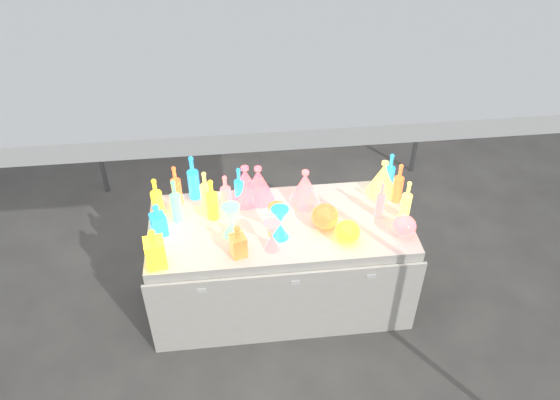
{
  "coord_description": "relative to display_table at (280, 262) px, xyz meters",
  "views": [
    {
      "loc": [
        -0.31,
        -2.8,
        3.22
      ],
      "look_at": [
        0.0,
        0.0,
        0.95
      ],
      "focal_mm": 35.0,
      "sensor_mm": 36.0,
      "label": 1
    }
  ],
  "objects": [
    {
      "name": "bottle_2",
      "position": [
        -0.7,
        0.3,
        0.54
      ],
      "size": [
        0.09,
        0.09,
        0.32
      ],
      "primitive_type": null,
      "rotation": [
        0.0,
        0.0,
        0.34
      ],
      "color": "orange",
      "rests_on": "display_table"
    },
    {
      "name": "lampshade_3",
      "position": [
        0.78,
        0.27,
        0.51
      ],
      "size": [
        0.26,
        0.26,
        0.27
      ],
      "primitive_type": null,
      "rotation": [
        0.0,
        0.0,
        -0.18
      ],
      "color": "#127571",
      "rests_on": "display_table"
    },
    {
      "name": "decanter_2",
      "position": [
        -0.81,
        -0.01,
        0.5
      ],
      "size": [
        0.12,
        0.12,
        0.25
      ],
      "primitive_type": null,
      "rotation": [
        0.0,
        0.0,
        0.35
      ],
      "color": "#167A20",
      "rests_on": "display_table"
    },
    {
      "name": "lampshade_2",
      "position": [
        0.2,
        0.21,
        0.51
      ],
      "size": [
        0.29,
        0.29,
        0.27
      ],
      "primitive_type": null,
      "rotation": [
        0.0,
        0.0,
        -0.31
      ],
      "color": "#2E22C7",
      "rests_on": "display_table"
    },
    {
      "name": "bottle_9",
      "position": [
        0.86,
        0.16,
        0.53
      ],
      "size": [
        0.08,
        0.08,
        0.32
      ],
      "primitive_type": null,
      "rotation": [
        0.0,
        0.0,
        -0.18
      ],
      "color": "orange",
      "rests_on": "display_table"
    },
    {
      "name": "decanter_0",
      "position": [
        -0.81,
        -0.3,
        0.52
      ],
      "size": [
        0.14,
        0.14,
        0.29
      ],
      "primitive_type": null,
      "rotation": [
        0.0,
        0.0,
        0.16
      ],
      "color": "red",
      "rests_on": "display_table"
    },
    {
      "name": "globe_3",
      "position": [
        0.8,
        -0.2,
        0.44
      ],
      "size": [
        0.17,
        0.17,
        0.13
      ],
      "primitive_type": null,
      "rotation": [
        0.0,
        0.0,
        0.07
      ],
      "color": "#2E22C7",
      "rests_on": "display_table"
    },
    {
      "name": "cardboard_box_closed",
      "position": [
        -0.26,
        2.51,
        -0.17
      ],
      "size": [
        0.66,
        0.55,
        0.42
      ],
      "primitive_type": "cube",
      "rotation": [
        0.0,
        0.0,
        0.25
      ],
      "color": "olive",
      "rests_on": "ground"
    },
    {
      "name": "globe_0",
      "position": [
        0.42,
        -0.22,
        0.44
      ],
      "size": [
        0.19,
        0.19,
        0.13
      ],
      "primitive_type": null,
      "rotation": [
        0.0,
        0.0,
        0.12
      ],
      "color": "red",
      "rests_on": "display_table"
    },
    {
      "name": "lampshade_1",
      "position": [
        -0.22,
        0.29,
        0.52
      ],
      "size": [
        0.28,
        0.28,
        0.29
      ],
      "primitive_type": null,
      "rotation": [
        0.0,
        0.0,
        0.18
      ],
      "color": "#FFB335",
      "rests_on": "display_table"
    },
    {
      "name": "bottle_3",
      "position": [
        -0.36,
        0.2,
        0.52
      ],
      "size": [
        0.08,
        0.08,
        0.29
      ],
      "primitive_type": null,
      "rotation": [
        0.0,
        0.0,
        -0.05
      ],
      "color": "#2E22C7",
      "rests_on": "display_table"
    },
    {
      "name": "bottle_11",
      "position": [
        0.86,
        -0.04,
        0.53
      ],
      "size": [
        0.08,
        0.08,
        0.31
      ],
      "primitive_type": null,
      "rotation": [
        0.0,
        0.0,
        0.21
      ],
      "color": "#127571",
      "rests_on": "display_table"
    },
    {
      "name": "hourglass_0",
      "position": [
        -0.03,
        -0.09,
        0.49
      ],
      "size": [
        0.12,
        0.12,
        0.23
      ],
      "primitive_type": null,
      "rotation": [
        0.0,
        0.0,
        0.06
      ],
      "color": "orange",
      "rests_on": "display_table"
    },
    {
      "name": "bottle_5",
      "position": [
        -0.7,
        0.11,
        0.55
      ],
      "size": [
        0.09,
        0.09,
        0.34
      ],
      "primitive_type": null,
      "rotation": [
        0.0,
        0.0,
        0.29
      ],
      "color": "#B12384",
      "rests_on": "display_table"
    },
    {
      "name": "globe_2",
      "position": [
        0.3,
        -0.06,
        0.45
      ],
      "size": [
        0.25,
        0.25,
        0.15
      ],
      "primitive_type": null,
      "rotation": [
        0.0,
        0.0,
        -0.43
      ],
      "color": "orange",
      "rests_on": "display_table"
    },
    {
      "name": "lampshade_0",
      "position": [
        -0.12,
        0.29,
        0.51
      ],
      "size": [
        0.26,
        0.26,
        0.28
      ],
      "primitive_type": null,
      "rotation": [
        0.0,
        0.0,
        -0.11
      ],
      "color": "#FFB335",
      "rests_on": "display_table"
    },
    {
      "name": "hourglass_1",
      "position": [
        -0.08,
        -0.23,
        0.48
      ],
      "size": [
        0.14,
        0.14,
        0.22
      ],
      "primitive_type": null,
      "rotation": [
        0.0,
        0.0,
        0.39
      ],
      "color": "#2E22C7",
      "rests_on": "display_table"
    },
    {
      "name": "bottle_1",
      "position": [
        -0.58,
        0.36,
        0.55
      ],
      "size": [
        0.09,
        0.09,
        0.36
      ],
      "primitive_type": null,
      "rotation": [
        0.0,
        0.0,
        -0.06
      ],
      "color": "#167A20",
      "rests_on": "display_table"
    },
    {
      "name": "hourglass_3",
      "position": [
        -0.33,
        -0.08,
        0.5
      ],
      "size": [
        0.14,
        0.14,
        0.25
      ],
      "primitive_type": null,
      "rotation": [
        0.0,
        0.0,
        0.16
      ],
      "color": "#B12384",
      "rests_on": "display_table"
    },
    {
      "name": "bottle_4",
      "position": [
        -0.5,
        0.23,
        0.53
      ],
      "size": [
        0.08,
        0.08,
        0.31
      ],
      "primitive_type": null,
      "rotation": [
        0.0,
        0.0,
        -0.17
      ],
      "color": "#127571",
      "rests_on": "display_table"
    },
    {
      "name": "bottle_7",
      "position": [
        -0.26,
        0.26,
        0.53
      ],
      "size": [
        0.08,
        0.08,
        0.3
      ],
      "primitive_type": null,
      "rotation": [
        0.0,
        0.0,
        0.14
      ],
      "color": "#167A20",
      "rests_on": "display_table"
    },
    {
      "name": "display_table",
      "position": [
        0.0,
        0.0,
        0.0
      ],
      "size": [
        1.84,
        0.83,
        0.75
      ],
      "color": "silver",
      "rests_on": "ground"
    },
    {
      "name": "ground",
      "position": [
        -0.0,
        0.01,
        -0.37
      ],
      "size": [
        80.0,
        80.0,
        0.0
      ],
      "primitive_type": "plane",
      "color": "#5F5D57",
      "rests_on": "ground"
    },
    {
      "name": "bottle_0",
      "position": [
        -0.83,
        0.19,
        0.53
      ],
      "size": [
        0.1,
        0.1,
        0.3
      ],
      "primitive_type": null,
      "rotation": [
        0.0,
        0.0,
        -0.29
      ],
      "color": "red",
      "rests_on": "display_table"
    },
    {
      "name": "cardboard_box_flat",
      "position": [
        -0.04,
        2.91,
        -0.34
      ],
      "size": [
        0.88,
        0.69,
        0.07
      ],
      "primitive_type": "cube",
      "rotation": [
        0.0,
        0.0,
        -0.17
      ],
      "color": "olive",
      "rests_on": "ground"
    },
    {
      "name": "bottle_6",
      "position": [
        -0.45,
        0.12,
        0.54
      ],
      "size": [
        0.1,
        0.1,
        0.32
      ],
      "primitive_type": null,
      "rotation": [
        0.0,
        0.0,
        0.24
      ],
      "color": "red",
      "rests_on": "display_table"
    },
    {
      "name": "decanter_1",
      "position": [
        -0.3,
        -0.27,
        0.5
      ],
      "size": [
        0.12,
        0.12,
        0.24
      ],
      "primitive_type": null,
      "rotation": [
        0.0,
        0.0,
        0.28
      ],
      "color": "orange",
      "rests_on": "display_table"
    },
    {
      "name": "bottle_8",
      "position": [
        0.83,
        0.28,
        0.54
      ],
      "size": [
        0.08,
        0.08,
        0.32
      ],
      "primitive_type": null,
      "rotation": [
        0.0,
        0.0,
        0.11
      ],
      "color": "#167A20",
      "rests_on": "display_table"
    },
    {
      "name": "hourglass_5",
      "position": [
        -0.02,
        -0.13,
        0.5
      ],
      "size": [
        0.13,
        0.13,
        0.24
      ],
      "primitive_type": null,
      "rotation": [
        0.0,
        0.0,
        0.08
      ],
      "color": "#167A20",
      "rests_on": "display_table"
    },
    {
      "name": "bottle_10",
      "position": [
        0.69,
        0.01,
        0.51
      ],
      "size": [
        0.07,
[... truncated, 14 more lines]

